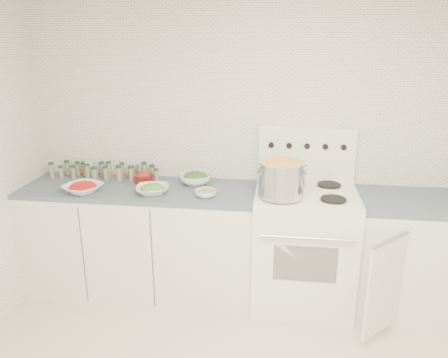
{
  "coord_description": "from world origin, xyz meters",
  "views": [
    {
      "loc": [
        0.27,
        -1.95,
        2.04
      ],
      "look_at": [
        -0.14,
        1.14,
        1.02
      ],
      "focal_mm": 35.0,
      "sensor_mm": 36.0,
      "label": 1
    }
  ],
  "objects_px": {
    "stock_pot": "(281,178)",
    "bowl_tomato": "(83,188)",
    "bowl_snowpea": "(152,189)",
    "stove": "(303,243)"
  },
  "relations": [
    {
      "from": "bowl_snowpea",
      "to": "stove",
      "type": "bearing_deg",
      "value": 5.92
    },
    {
      "from": "bowl_tomato",
      "to": "bowl_snowpea",
      "type": "xyz_separation_m",
      "value": [
        0.53,
        0.05,
        -0.0
      ]
    },
    {
      "from": "stove",
      "to": "bowl_tomato",
      "type": "distance_m",
      "value": 1.76
    },
    {
      "from": "stock_pot",
      "to": "bowl_tomato",
      "type": "height_order",
      "value": "stock_pot"
    },
    {
      "from": "bowl_tomato",
      "to": "bowl_snowpea",
      "type": "height_order",
      "value": "bowl_tomato"
    },
    {
      "from": "bowl_tomato",
      "to": "stock_pot",
      "type": "bearing_deg",
      "value": 0.33
    },
    {
      "from": "stove",
      "to": "bowl_snowpea",
      "type": "bearing_deg",
      "value": -174.08
    },
    {
      "from": "bowl_tomato",
      "to": "bowl_snowpea",
      "type": "distance_m",
      "value": 0.54
    },
    {
      "from": "stock_pot",
      "to": "bowl_tomato",
      "type": "distance_m",
      "value": 1.51
    },
    {
      "from": "stove",
      "to": "stock_pot",
      "type": "xyz_separation_m",
      "value": [
        -0.19,
        -0.16,
        0.59
      ]
    }
  ]
}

